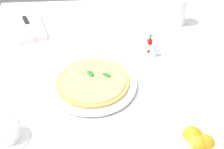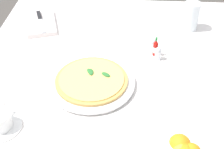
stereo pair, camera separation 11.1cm
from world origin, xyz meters
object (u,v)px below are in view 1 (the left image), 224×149
Objects in this scene: coffee_cup_left_edge at (7,133)px; dinner_knife at (28,26)px; napkin_folded at (29,28)px; citrus_bowl at (197,145)px; pizza_plate at (93,84)px; water_glass_right_edge at (178,13)px; salt_shaker at (153,51)px; pepper_shaker at (146,43)px; hot_sauce_bottle at (150,45)px; pizza at (93,81)px.

coffee_cup_left_edge reaches higher than dinner_knife.
coffee_cup_left_edge is 0.62m from napkin_folded.
citrus_bowl is (0.09, 0.55, 0.00)m from coffee_cup_left_edge.
dinner_knife reaches higher than pizza_plate.
napkin_folded is at bearing -89.00° from water_glass_right_edge.
pepper_shaker is (-0.06, -0.02, 0.00)m from salt_shaker.
dinner_knife is at bearing -108.91° from pepper_shaker.
dinner_knife is at bearing -111.29° from hot_sauce_bottle.
dinner_knife is 0.58m from salt_shaker.
pizza_plate is 5.55× the size of pepper_shaker.
water_glass_right_edge is (-0.63, 0.66, 0.03)m from coffee_cup_left_edge.
coffee_cup_left_edge is 1.60× the size of hot_sauce_bottle.
salt_shaker is at bearing 19.65° from hot_sauce_bottle.
coffee_cup_left_edge is at bearing -50.46° from pizza.
citrus_bowl is at bearing 5.23° from salt_shaker.
hot_sauce_bottle is 0.03m from salt_shaker.
salt_shaker is (-0.47, -0.04, -0.00)m from citrus_bowl.
pizza is 1.05× the size of napkin_folded.
napkin_folded is at bearing -144.83° from pizza_plate.
hot_sauce_bottle reaches higher than pizza_plate.
pizza is 4.63× the size of salt_shaker.
hot_sauce_bottle reaches higher than napkin_folded.
hot_sauce_bottle reaches higher than dinner_knife.
water_glass_right_edge is 0.67× the size of dinner_knife.
coffee_cup_left_edge is (0.22, -0.26, 0.00)m from pizza.
salt_shaker is (0.25, -0.16, -0.03)m from water_glass_right_edge.
hot_sauce_bottle reaches higher than citrus_bowl.
pizza_plate is 0.30m from salt_shaker.
citrus_bowl reaches higher than pepper_shaker.
water_glass_right_edge reaches higher than dinner_knife.
coffee_cup_left_edge is at bearing -50.29° from hot_sauce_bottle.
water_glass_right_edge is at bearing 135.86° from pizza_plate.
pizza is 0.49m from napkin_folded.
napkin_folded reaches higher than pizza_plate.
pizza_plate is at bearing -22.80° from pizza.
pizza_plate is 0.32m from pepper_shaker.
pizza_plate is at bearing 129.51° from coffee_cup_left_edge.
pizza_plate is 0.49m from napkin_folded.
water_glass_right_edge is at bearing 142.56° from hot_sauce_bottle.
salt_shaker is at bearing -32.52° from water_glass_right_edge.
pepper_shaker reaches higher than pizza.
dinner_knife reaches higher than napkin_folded.
hot_sauce_bottle is 1.48× the size of salt_shaker.
citrus_bowl reaches higher than pizza.
salt_shaker is at bearing 45.46° from dinner_knife.
pepper_shaker is at bearing 134.93° from pizza_plate.
water_glass_right_edge is at bearing 137.02° from pepper_shaker.
pepper_shaker reaches higher than dinner_knife.
hot_sauce_bottle is at bearing -173.92° from citrus_bowl.
citrus_bowl is 1.81× the size of hot_sauce_bottle.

